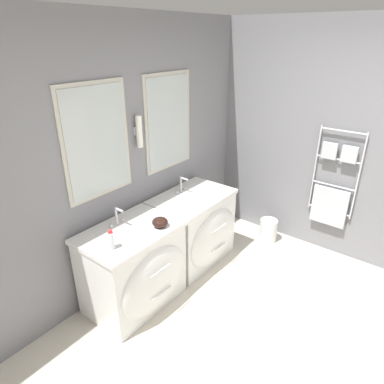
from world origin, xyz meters
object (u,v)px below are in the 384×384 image
vanity_left (135,268)px  toiletry_bottle (111,240)px  vanity_right (195,228)px  amenity_bowl (160,222)px  waste_bin (268,230)px

vanity_left → toiletry_bottle: 0.56m
vanity_right → amenity_bowl: bearing=-169.2°
vanity_left → amenity_bowl: amenity_bowl is taller
vanity_right → toiletry_bottle: (-1.20, -0.06, 0.48)m
vanity_right → toiletry_bottle: bearing=-177.1°
vanity_right → waste_bin: (0.89, -0.48, -0.26)m
vanity_left → toiletry_bottle: toiletry_bottle is taller
amenity_bowl → waste_bin: size_ratio=0.51×
vanity_left → amenity_bowl: bearing=-31.3°
vanity_left → toiletry_bottle: bearing=-167.7°
amenity_bowl → toiletry_bottle: bearing=172.0°
vanity_left → waste_bin: vanity_left is taller
vanity_right → waste_bin: vanity_right is taller
waste_bin → vanity_left: bearing=165.0°
waste_bin → amenity_bowl: bearing=167.5°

